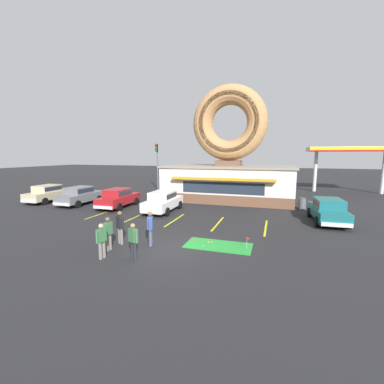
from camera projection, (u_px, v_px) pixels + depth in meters
ground_plane at (169, 248)px, 12.35m from camera, size 160.00×160.00×0.00m
donut_shop_building at (228, 162)px, 24.82m from camera, size 12.30×6.75×10.96m
putting_mat at (218, 245)px, 12.63m from camera, size 3.24×1.59×0.03m
mini_donut_near_left at (193, 240)px, 13.31m from camera, size 0.13×0.13×0.04m
mini_donut_near_right at (196, 238)px, 13.67m from camera, size 0.13×0.13×0.04m
mini_donut_mid_left at (212, 242)px, 13.06m from camera, size 0.13×0.13×0.04m
mini_donut_mid_centre at (209, 242)px, 13.00m from camera, size 0.13×0.13×0.04m
golf_ball at (203, 246)px, 12.51m from camera, size 0.04×0.04×0.04m
putting_flag_pin at (248, 240)px, 12.13m from camera, size 0.13×0.01×0.55m
car_teal at (328, 209)px, 16.84m from camera, size 2.16×4.64×1.60m
car_white at (163, 201)px, 20.05m from camera, size 2.03×4.58×1.60m
car_red at (118, 197)px, 21.68m from camera, size 2.09×4.61×1.60m
car_champagne at (48, 193)px, 24.20m from camera, size 2.09×4.61×1.60m
car_grey at (80, 195)px, 22.93m from camera, size 1.98×4.56×1.60m
pedestrian_blue_sweater_man at (120, 226)px, 12.78m from camera, size 0.55×0.38×1.68m
pedestrian_hooded_kid at (150, 227)px, 12.53m from camera, size 0.35×0.57×1.72m
pedestrian_leather_jacket_man at (102, 239)px, 10.98m from camera, size 0.29×0.59×1.55m
pedestrian_clipboard_woman at (108, 232)px, 11.91m from camera, size 0.27×0.59×1.59m
pedestrian_beanie_man at (133, 240)px, 10.92m from camera, size 0.55×0.37×1.58m
trash_bin at (302, 204)px, 20.75m from camera, size 0.57×0.57×0.97m
traffic_light_pole at (157, 160)px, 31.98m from camera, size 0.28×0.47×5.80m
gas_station_canopy at (350, 151)px, 29.52m from camera, size 9.00×4.46×5.30m
parking_stripe_far_left at (101, 214)px, 19.42m from camera, size 0.12×3.60×0.01m
parking_stripe_left at (136, 217)px, 18.50m from camera, size 0.12×3.60×0.01m
parking_stripe_mid_left at (175, 220)px, 17.58m from camera, size 0.12×3.60×0.01m
parking_stripe_centre at (218, 224)px, 16.65m from camera, size 0.12×3.60×0.01m
parking_stripe_mid_right at (266, 228)px, 15.73m from camera, size 0.12×3.60×0.01m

